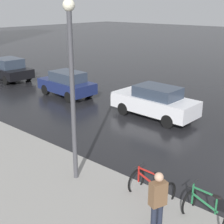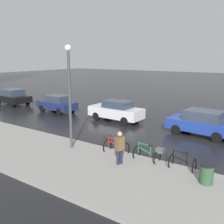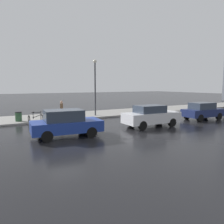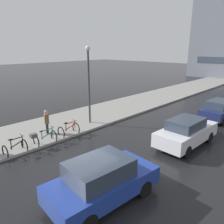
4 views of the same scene
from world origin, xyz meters
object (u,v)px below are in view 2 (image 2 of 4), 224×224
(bicycle_second, at_px, (150,153))
(bicycle_third, at_px, (116,147))
(car_black, at_px, (13,97))
(pedestrian, at_px, (120,147))
(car_white, at_px, (116,111))
(car_navy, at_px, (57,103))
(trash_bin, at_px, (206,175))
(bicycle_nearest, at_px, (182,163))
(car_blue, at_px, (202,123))
(streetlamp, at_px, (69,88))

(bicycle_second, xyz_separation_m, bicycle_third, (-0.07, 1.83, -0.06))
(car_black, height_order, pedestrian, pedestrian)
(bicycle_second, distance_m, bicycle_third, 1.83)
(car_white, distance_m, car_black, 12.80)
(bicycle_second, bearing_deg, pedestrian, 140.21)
(car_navy, bearing_deg, trash_bin, -113.53)
(car_navy, bearing_deg, car_white, -87.28)
(bicycle_nearest, distance_m, car_blue, 5.86)
(bicycle_nearest, distance_m, pedestrian, 2.82)
(car_white, bearing_deg, bicycle_second, -136.01)
(bicycle_third, bearing_deg, car_navy, 60.61)
(bicycle_nearest, height_order, car_white, car_white)
(car_blue, bearing_deg, bicycle_third, 155.18)
(bicycle_nearest, bearing_deg, car_white, 50.93)
(car_blue, relative_size, car_navy, 1.10)
(bicycle_second, xyz_separation_m, trash_bin, (-0.80, -2.76, -0.02))
(bicycle_second, relative_size, car_navy, 0.37)
(streetlamp, height_order, trash_bin, streetlamp)
(car_blue, bearing_deg, car_black, 90.49)
(car_white, relative_size, pedestrian, 2.62)
(streetlamp, bearing_deg, car_navy, 50.12)
(car_navy, height_order, trash_bin, car_navy)
(bicycle_second, height_order, car_black, car_black)
(bicycle_nearest, distance_m, trash_bin, 1.43)
(pedestrian, bearing_deg, bicycle_third, 39.22)
(car_white, xyz_separation_m, pedestrian, (-6.98, -4.68, 0.12))
(pedestrian, height_order, trash_bin, pedestrian)
(car_navy, xyz_separation_m, streetlamp, (-6.35, -7.60, 2.54))
(pedestrian, xyz_separation_m, streetlamp, (0.34, 3.24, 2.39))
(bicycle_nearest, bearing_deg, car_blue, 6.74)
(car_blue, xyz_separation_m, trash_bin, (-6.59, -1.88, -0.36))
(bicycle_nearest, xyz_separation_m, car_navy, (5.55, 13.37, 0.40))
(bicycle_second, height_order, car_blue, car_blue)
(bicycle_third, bearing_deg, trash_bin, -98.97)
(car_blue, xyz_separation_m, pedestrian, (-6.94, 1.84, 0.12))
(car_blue, relative_size, car_white, 0.97)
(car_black, distance_m, trash_bin, 22.14)
(bicycle_second, height_order, trash_bin, bicycle_second)
(bicycle_nearest, xyz_separation_m, pedestrian, (-1.14, 2.52, 0.55))
(bicycle_third, bearing_deg, streetlamp, 107.28)
(bicycle_nearest, bearing_deg, pedestrian, 114.27)
(bicycle_nearest, bearing_deg, bicycle_third, 91.09)
(bicycle_nearest, relative_size, streetlamp, 0.20)
(trash_bin, bearing_deg, car_white, 51.67)
(streetlamp, xyz_separation_m, trash_bin, (0.01, -6.96, -2.87))
(pedestrian, distance_m, trash_bin, 3.76)
(bicycle_second, distance_m, car_navy, 13.04)
(car_navy, xyz_separation_m, trash_bin, (-6.34, -14.56, -0.32))
(bicycle_second, xyz_separation_m, car_blue, (5.79, -0.88, 0.34))
(bicycle_nearest, distance_m, bicycle_third, 3.40)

